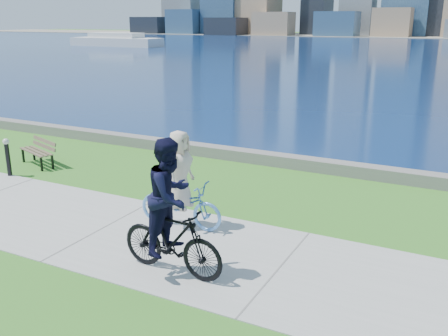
% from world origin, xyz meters
% --- Properties ---
extents(ground, '(320.00, 320.00, 0.00)m').
position_xyz_m(ground, '(0.00, 0.00, 0.00)').
color(ground, '#2B691B').
rests_on(ground, ground).
extents(concrete_path, '(80.00, 3.50, 0.02)m').
position_xyz_m(concrete_path, '(0.00, 0.00, 0.01)').
color(concrete_path, '#9A9B96').
rests_on(concrete_path, ground).
extents(seawall, '(90.00, 0.50, 0.35)m').
position_xyz_m(seawall, '(0.00, 6.20, 0.17)').
color(seawall, '#65615E').
rests_on(seawall, ground).
extents(bay_water, '(320.00, 131.00, 0.01)m').
position_xyz_m(bay_water, '(0.00, 72.00, 0.00)').
color(bay_water, '#0B214C').
rests_on(bay_water, ground).
extents(ferry_near, '(15.66, 4.47, 2.12)m').
position_xyz_m(ferry_near, '(-46.91, 58.54, 0.88)').
color(ferry_near, silver).
rests_on(ferry_near, ground).
extents(park_bench, '(1.60, 0.99, 0.78)m').
position_xyz_m(park_bench, '(-4.94, 2.92, 0.48)').
color(park_bench, black).
rests_on(park_bench, ground).
extents(bollard_lamp, '(0.18, 0.18, 1.10)m').
position_xyz_m(bollard_lamp, '(-4.83, 1.68, 0.63)').
color(bollard_lamp, black).
rests_on(bollard_lamp, ground).
extents(cyclist_woman, '(0.78, 1.95, 2.10)m').
position_xyz_m(cyclist_woman, '(1.43, 0.84, 0.80)').
color(cyclist_woman, '#5F9BE7').
rests_on(cyclist_woman, ground).
extents(cyclist_man, '(0.79, 2.05, 2.43)m').
position_xyz_m(cyclist_man, '(2.39, -0.98, 1.04)').
color(cyclist_man, black).
rests_on(cyclist_man, ground).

